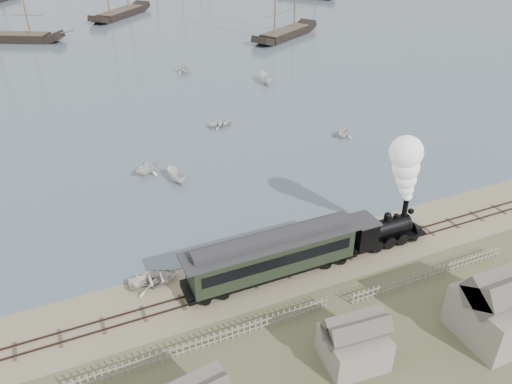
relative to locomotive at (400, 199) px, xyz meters
name	(u,v)px	position (x,y,z in m)	size (l,w,h in m)	color
ground	(254,265)	(-12.92, 2.00, -4.55)	(600.00, 600.00, 0.00)	tan
rail_track	(264,278)	(-12.92, 0.00, -4.51)	(120.00, 1.80, 0.16)	#33221C
picket_fence_west	(209,347)	(-19.42, -5.00, -4.55)	(19.00, 0.10, 1.20)	slate
picket_fence_east	(430,279)	(-0.42, -5.50, -4.55)	(15.00, 0.10, 1.20)	slate
shed_mid	(352,360)	(-10.92, -10.00, -4.55)	(4.00, 3.50, 3.60)	slate
shed_right	(496,331)	(0.08, -12.00, -4.55)	(6.00, 5.00, 5.10)	slate
locomotive	(400,199)	(0.00, 0.00, 0.00)	(7.92, 2.96, 9.87)	black
passenger_coach	(272,255)	(-12.20, 0.00, -2.26)	(14.95, 2.88, 3.63)	black
beached_dinghy	(154,279)	(-21.34, 3.11, -4.12)	(4.14, 2.96, 0.86)	silver
rowboat_1	(146,167)	(-17.60, 21.61, -3.62)	(3.27, 2.82, 1.72)	silver
rowboat_2	(176,176)	(-15.04, 18.55, -3.84)	(3.32, 1.25, 1.28)	silver
rowboat_3	(221,124)	(-5.29, 30.81, -4.13)	(3.40, 2.42, 0.70)	silver
rowboat_4	(344,131)	(8.15, 21.23, -3.73)	(2.86, 2.47, 1.51)	silver
rowboat_5	(266,79)	(7.77, 44.72, -3.69)	(4.13, 1.55, 1.59)	silver
rowboat_7	(184,68)	(-3.13, 55.47, -3.62)	(3.30, 2.85, 1.74)	silver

